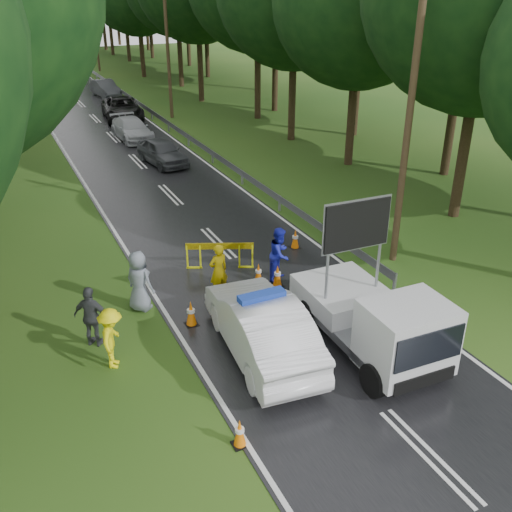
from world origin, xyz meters
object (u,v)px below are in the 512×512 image
police_sedan (262,326)px  officer (219,271)px  queue_car_fourth (105,88)px  civilian (280,254)px  queue_car_second (132,129)px  queue_car_first (162,152)px  queue_car_third (122,108)px  barrier (220,249)px  work_truck (377,320)px

police_sedan → officer: (0.12, 3.37, 0.05)m
queue_car_fourth → civilian: bearing=-100.3°
civilian → queue_car_second: bearing=48.0°
queue_car_first → queue_car_third: 12.02m
queue_car_third → queue_car_fourth: bearing=91.3°
barrier → queue_car_first: queue_car_first is taller
work_truck → civilian: work_truck is taller
officer → queue_car_second: officer is taller
police_sedan → queue_car_third: police_sedan is taller
officer → queue_car_third: bearing=-106.3°
civilian → queue_car_third: 26.58m
work_truck → queue_car_third: size_ratio=0.91×
work_truck → civilian: 4.91m
queue_car_second → queue_car_third: size_ratio=0.82×
civilian → queue_car_first: size_ratio=0.46×
work_truck → queue_car_third: 31.47m
barrier → officer: bearing=-89.1°
barrier → queue_car_first: size_ratio=0.54×
barrier → officer: officer is taller
officer → queue_car_fourth: size_ratio=0.43×
police_sedan → barrier: 5.20m
work_truck → queue_car_fourth: bearing=89.4°
queue_car_first → work_truck: bearing=-98.1°
barrier → queue_car_fourth: queue_car_fourth is taller
civilian → police_sedan: bearing=-165.4°
work_truck → queue_car_third: (0.71, 31.46, -0.31)m
officer → queue_car_second: (2.47, 20.74, -0.24)m
work_truck → queue_car_second: (-0.11, 25.46, -0.42)m
police_sedan → civilian: 4.28m
queue_car_fourth → officer: bearing=-103.8°
police_sedan → queue_car_first: bearing=-93.4°
barrier → civilian: (1.52, -1.58, 0.19)m
queue_car_second → queue_car_third: queue_car_third is taller
barrier → queue_car_third: bearing=108.0°
work_truck → queue_car_second: size_ratio=1.11×
police_sedan → barrier: size_ratio=2.42×
barrier → civilian: size_ratio=1.17×
queue_car_first → queue_car_second: 6.00m
civilian → queue_car_first: civilian is taller
officer → civilian: bearing=175.3°
work_truck → queue_car_first: 19.47m
civilian → queue_car_second: 20.56m
work_truck → officer: size_ratio=2.82×
work_truck → queue_car_second: 25.47m
queue_car_first → queue_car_third: queue_car_third is taller
queue_car_third → queue_car_fourth: 9.48m
queue_car_fourth → police_sedan: bearing=-103.5°
work_truck → civilian: size_ratio=2.71×
barrier → queue_car_second: size_ratio=0.48×
police_sedan → queue_car_first: (2.75, 18.11, -0.16)m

